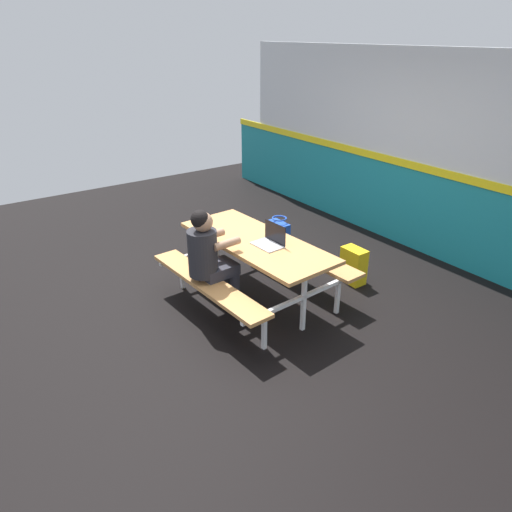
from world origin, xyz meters
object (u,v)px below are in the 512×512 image
Objects in this scene: picnic_table_main at (256,254)px; backpack_dark at (354,266)px; laptop_silver at (270,241)px; tote_bag_bright at (279,233)px; student_nearer at (209,255)px.

backpack_dark is (0.33, 1.21, -0.36)m from picnic_table_main.
laptop_silver is at bearing 14.78° from picnic_table_main.
picnic_table_main is at bearing -47.48° from tote_bag_bright.
picnic_table_main is at bearing 86.95° from student_nearer.
student_nearer is at bearing -59.33° from tote_bag_bright.
student_nearer is 3.63× the size of laptop_silver.
tote_bag_bright is at bearing 132.52° from picnic_table_main.
laptop_silver is 1.30m from backpack_dark.
picnic_table_main is 1.56m from tote_bag_bright.
student_nearer is 1.87m from backpack_dark.
laptop_silver is at bearing 70.51° from student_nearer.
student_nearer is 2.74× the size of backpack_dark.
laptop_silver is (0.19, 0.05, 0.21)m from picnic_table_main.
tote_bag_bright is (-0.99, 1.68, -0.51)m from student_nearer.
backpack_dark reaches higher than tote_bag_bright.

